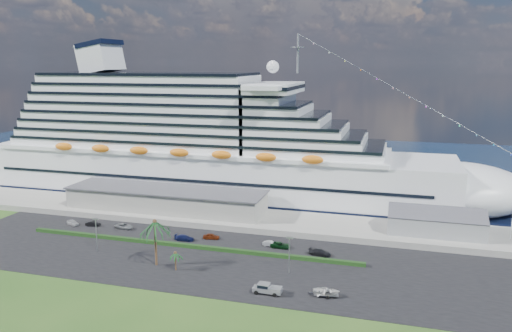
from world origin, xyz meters
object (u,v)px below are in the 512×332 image
(boat_trailer, at_px, (326,291))
(parked_car_3, at_px, (184,238))
(pickup_truck, at_px, (267,288))
(cruise_ship, at_px, (205,148))

(boat_trailer, bearing_deg, parked_car_3, 151.53)
(parked_car_3, relative_size, pickup_truck, 0.86)
(parked_car_3, xyz_separation_m, pickup_truck, (28.30, -23.46, 0.40))
(cruise_ship, bearing_deg, boat_trailer, -51.98)
(pickup_truck, bearing_deg, parked_car_3, 140.34)
(parked_car_3, bearing_deg, pickup_truck, -130.45)
(parked_car_3, bearing_deg, cruise_ship, 13.52)
(parked_car_3, distance_m, boat_trailer, 45.35)
(cruise_ship, relative_size, parked_car_3, 37.58)
(cruise_ship, distance_m, boat_trailer, 84.18)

